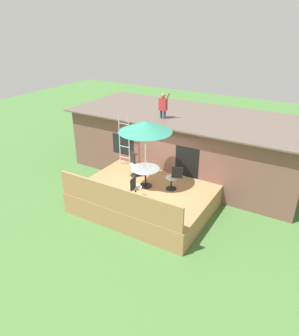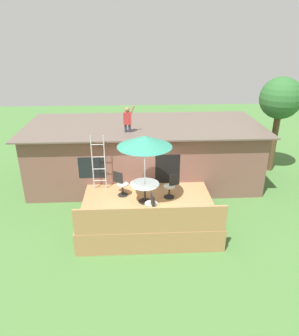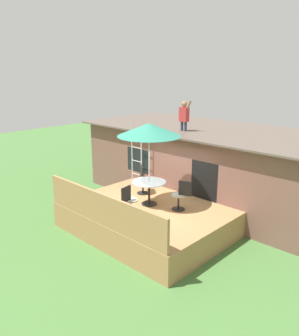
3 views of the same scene
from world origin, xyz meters
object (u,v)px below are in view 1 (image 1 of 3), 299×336
(patio_table, at_px, (146,172))
(person_figure, at_px, (163,104))
(patio_chair_near, at_px, (135,188))
(patio_umbrella, at_px, (145,126))
(patio_chair_right, at_px, (173,178))
(step_ladder, at_px, (124,141))
(patio_chair_left, at_px, (134,164))

(patio_table, height_order, person_figure, person_figure)
(patio_table, height_order, patio_chair_near, patio_chair_near)
(patio_umbrella, height_order, person_figure, person_figure)
(patio_table, xyz_separation_m, patio_chair_right, (0.99, 0.32, -0.13))
(patio_umbrella, relative_size, step_ladder, 1.15)
(step_ladder, distance_m, person_figure, 2.22)
(patio_chair_left, height_order, patio_chair_right, same)
(patio_chair_left, distance_m, patio_chair_right, 1.90)
(patio_chair_right, distance_m, patio_chair_near, 1.57)
(patio_chair_left, relative_size, patio_chair_near, 1.00)
(patio_table, distance_m, patio_umbrella, 1.76)
(person_figure, xyz_separation_m, patio_chair_right, (1.59, -2.09, -2.08))
(patio_table, bearing_deg, patio_chair_left, 146.05)
(patio_umbrella, relative_size, patio_chair_right, 2.76)
(patio_table, bearing_deg, patio_chair_near, -79.68)
(patio_chair_left, bearing_deg, patio_umbrella, 0.00)
(patio_umbrella, xyz_separation_m, patio_chair_left, (-0.88, 0.59, -1.89))
(person_figure, distance_m, patio_chair_left, 2.78)
(patio_chair_left, bearing_deg, step_ladder, -179.55)
(patio_umbrella, xyz_separation_m, patio_chair_near, (0.19, -1.02, -1.89))
(patio_umbrella, distance_m, patio_chair_near, 2.16)
(step_ladder, height_order, person_figure, person_figure)
(patio_table, xyz_separation_m, person_figure, (-0.60, 2.42, 1.95))
(patio_chair_near, bearing_deg, patio_chair_left, 23.14)
(patio_chair_near, bearing_deg, step_ladder, 31.04)
(person_figure, xyz_separation_m, patio_chair_near, (0.78, -3.44, -2.08))
(patio_chair_left, bearing_deg, patio_table, 0.00)
(patio_chair_left, relative_size, patio_chair_right, 1.00)
(patio_table, xyz_separation_m, patio_chair_left, (-0.88, 0.59, -0.13))
(patio_umbrella, bearing_deg, step_ladder, 146.27)
(patio_umbrella, xyz_separation_m, patio_chair_right, (0.99, 0.32, -1.89))
(patio_chair_right, bearing_deg, patio_chair_near, 41.04)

